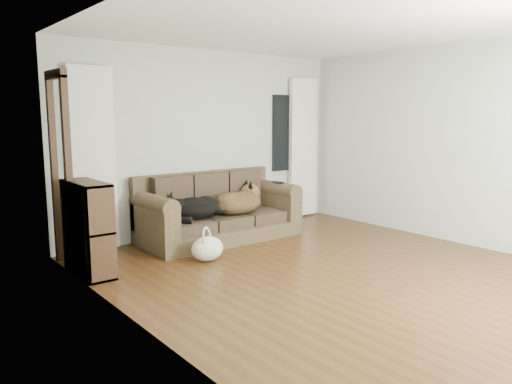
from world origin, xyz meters
TOP-DOWN VIEW (x-y plane):
  - floor at (0.00, 0.00)m, footprint 5.00×5.00m
  - ceiling at (0.00, 0.00)m, footprint 5.00×5.00m
  - wall_back at (0.00, 2.50)m, footprint 4.50×0.04m
  - wall_left at (-2.25, 0.00)m, footprint 0.04×5.00m
  - wall_right at (2.25, 0.00)m, footprint 0.04×5.00m
  - curtain_left at (-1.70, 2.42)m, footprint 0.55×0.08m
  - curtain_right at (1.80, 2.42)m, footprint 0.55×0.08m
  - window_pane at (1.45, 2.47)m, footprint 0.50×0.03m
  - door_casing at (-2.20, 2.05)m, footprint 0.07×0.60m
  - sofa at (-0.15, 1.97)m, footprint 2.18×0.94m
  - dog_black_lab at (-0.62, 1.94)m, footprint 0.81×0.70m
  - dog_shepherd at (0.11, 1.90)m, footprint 0.81×0.61m
  - tv_remote at (0.78, 1.84)m, footprint 0.08×0.17m
  - tote_bag at (-0.84, 1.22)m, footprint 0.48×0.42m
  - bookshelf at (-2.09, 1.61)m, footprint 0.32×0.81m

SIDE VIEW (x-z plane):
  - floor at x=0.00m, z-range 0.00..0.00m
  - tote_bag at x=-0.84m, z-range 0.02..0.30m
  - sofa at x=-0.15m, z-range 0.00..0.90m
  - dog_black_lab at x=-0.62m, z-range 0.33..0.63m
  - dog_shepherd at x=0.11m, z-range 0.32..0.66m
  - bookshelf at x=-2.09m, z-range 0.00..1.00m
  - tv_remote at x=0.78m, z-range 0.72..0.74m
  - door_casing at x=-2.20m, z-range 0.00..2.10m
  - curtain_left at x=-1.70m, z-range 0.02..2.27m
  - curtain_right at x=1.80m, z-range 0.02..2.27m
  - wall_back at x=0.00m, z-range 0.00..2.60m
  - wall_left at x=-2.25m, z-range 0.00..2.60m
  - wall_right at x=2.25m, z-range 0.00..2.60m
  - window_pane at x=1.45m, z-range 0.80..2.00m
  - ceiling at x=0.00m, z-range 2.60..2.60m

